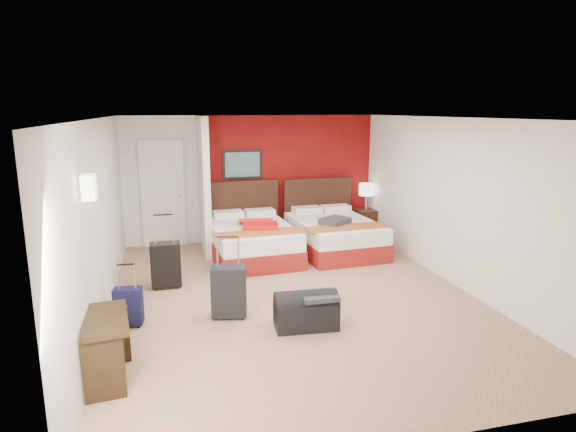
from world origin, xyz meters
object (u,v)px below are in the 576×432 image
object	(u,v)px
bed_right	(334,236)
duffel_bag	(306,312)
suitcase_charcoal	(229,293)
red_suitcase_open	(258,224)
table_lamp	(366,197)
suitcase_navy	(129,308)
nightstand	(365,223)
bed_left	(252,242)
suitcase_black	(166,266)
desk	(108,349)

from	to	relation	value
bed_right	duffel_bag	size ratio (longest dim) A/B	2.62
suitcase_charcoal	bed_right	bearing A→B (deg)	57.96
red_suitcase_open	table_lamp	distance (m)	2.66
bed_right	table_lamp	distance (m)	1.42
bed_right	suitcase_charcoal	world-z (taller)	suitcase_charcoal
table_lamp	suitcase_navy	distance (m)	5.62
bed_right	nightstand	world-z (taller)	bed_right
bed_right	duffel_bag	distance (m)	3.33
bed_right	suitcase_navy	bearing A→B (deg)	-148.97
table_lamp	duffel_bag	distance (m)	4.60
bed_left	red_suitcase_open	world-z (taller)	red_suitcase_open
table_lamp	suitcase_charcoal	size ratio (longest dim) A/B	0.85
bed_left	duffel_bag	xyz separation A→B (m)	(0.15, -2.97, -0.11)
red_suitcase_open	duffel_bag	bearing A→B (deg)	-79.57
table_lamp	suitcase_navy	world-z (taller)	table_lamp
suitcase_black	nightstand	bearing A→B (deg)	26.62
bed_right	suitcase_charcoal	size ratio (longest dim) A/B	3.07
bed_left	red_suitcase_open	distance (m)	0.38
bed_right	bed_left	bearing A→B (deg)	177.56
table_lamp	desk	bearing A→B (deg)	-135.42
duffel_bag	desk	world-z (taller)	desk
bed_left	suitcase_black	bearing A→B (deg)	-146.47
red_suitcase_open	nightstand	bearing A→B (deg)	31.40
bed_left	nightstand	xyz separation A→B (m)	(2.56, 0.89, -0.01)
bed_left	red_suitcase_open	bearing A→B (deg)	-48.91
red_suitcase_open	nightstand	size ratio (longest dim) A/B	1.45
suitcase_navy	duffel_bag	bearing A→B (deg)	-7.68
suitcase_navy	red_suitcase_open	bearing A→B (deg)	55.85
nightstand	duffel_bag	bearing A→B (deg)	-126.89
red_suitcase_open	suitcase_navy	xyz separation A→B (m)	(-2.05, -2.30, -0.42)
table_lamp	suitcase_black	bearing A→B (deg)	-153.35
red_suitcase_open	table_lamp	bearing A→B (deg)	31.40
bed_right	desk	world-z (taller)	desk
suitcase_black	suitcase_navy	bearing A→B (deg)	-109.96
suitcase_navy	duffel_bag	size ratio (longest dim) A/B	0.61
suitcase_black	suitcase_navy	world-z (taller)	suitcase_black
suitcase_black	desk	xyz separation A→B (m)	(-0.57, -2.52, 0.01)
red_suitcase_open	nightstand	distance (m)	2.68
bed_left	table_lamp	bearing A→B (deg)	15.28
nightstand	table_lamp	bearing A→B (deg)	0.00
red_suitcase_open	suitcase_black	xyz separation A→B (m)	(-1.59, -1.04, -0.32)
bed_right	desk	size ratio (longest dim) A/B	2.45
table_lamp	desk	world-z (taller)	table_lamp
suitcase_black	suitcase_navy	xyz separation A→B (m)	(-0.46, -1.26, -0.10)
red_suitcase_open	suitcase_charcoal	xyz separation A→B (m)	(-0.82, -2.34, -0.33)
bed_right	suitcase_black	xyz separation A→B (m)	(-3.06, -1.17, 0.03)
nightstand	duffel_bag	distance (m)	4.56
suitcase_black	suitcase_charcoal	size ratio (longest dim) A/B	1.01
duffel_bag	desk	distance (m)	2.31
bed_right	suitcase_navy	distance (m)	4.28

